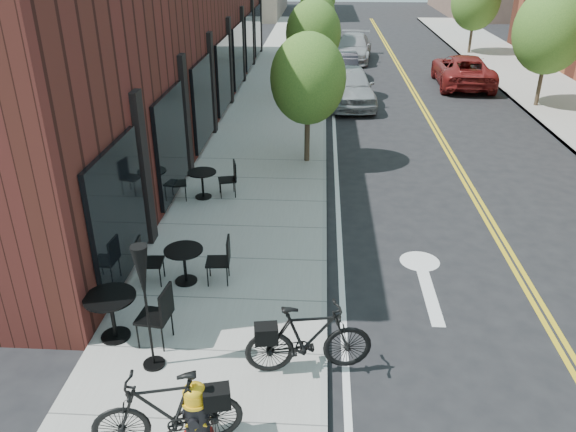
{
  "coord_description": "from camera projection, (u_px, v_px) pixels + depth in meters",
  "views": [
    {
      "loc": [
        -0.21,
        -7.24,
        6.2
      ],
      "look_at": [
        -0.84,
        3.3,
        1.0
      ],
      "focal_mm": 35.0,
      "sensor_mm": 36.0,
      "label": 1
    }
  ],
  "objects": [
    {
      "name": "bistro_set_a",
      "position": [
        112.0,
        311.0,
        9.33
      ],
      "size": [
        2.02,
        0.96,
        1.07
      ],
      "rotation": [
        0.0,
        0.0,
        -0.12
      ],
      "color": "black",
      "rests_on": "sidewalk_near"
    },
    {
      "name": "parked_car_far",
      "position": [
        463.0,
        70.0,
        26.26
      ],
      "size": [
        2.64,
        5.3,
        1.44
      ],
      "primitive_type": "imported",
      "rotation": [
        0.0,
        0.0,
        3.09
      ],
      "color": "maroon",
      "rests_on": "ground"
    },
    {
      "name": "bicycle_right",
      "position": [
        309.0,
        339.0,
        8.59
      ],
      "size": [
        2.04,
        0.86,
        1.19
      ],
      "primitive_type": "imported",
      "rotation": [
        0.0,
        0.0,
        1.73
      ],
      "color": "black",
      "rests_on": "sidewalk_near"
    },
    {
      "name": "building_near",
      "position": [
        151.0,
        22.0,
        20.54
      ],
      "size": [
        5.0,
        28.0,
        7.0
      ],
      "primitive_type": "cube",
      "color": "#471E16",
      "rests_on": "ground"
    },
    {
      "name": "tree_near_b",
      "position": [
        313.0,
        34.0,
        23.26
      ],
      "size": [
        2.3,
        2.3,
        3.98
      ],
      "color": "#382B1E",
      "rests_on": "sidewalk_near"
    },
    {
      "name": "ground",
      "position": [
        327.0,
        360.0,
        9.21
      ],
      "size": [
        120.0,
        120.0,
        0.0
      ],
      "primitive_type": "plane",
      "color": "black",
      "rests_on": "ground"
    },
    {
      "name": "fire_hydrant",
      "position": [
        196.0,
        412.0,
        7.43
      ],
      "size": [
        0.46,
        0.46,
        0.96
      ],
      "rotation": [
        0.0,
        0.0,
        0.09
      ],
      "color": "maroon",
      "rests_on": "sidewalk_near"
    },
    {
      "name": "tree_far_c",
      "position": [
        476.0,
        1.0,
        32.47
      ],
      "size": [
        2.8,
        2.8,
        4.62
      ],
      "color": "#382B1E",
      "rests_on": "sidewalk_far"
    },
    {
      "name": "tree_far_b",
      "position": [
        550.0,
        30.0,
        21.73
      ],
      "size": [
        2.8,
        2.8,
        4.62
      ],
      "color": "#382B1E",
      "rests_on": "sidewalk_far"
    },
    {
      "name": "sidewalk_near",
      "position": [
        265.0,
        150.0,
        18.24
      ],
      "size": [
        4.0,
        70.0,
        0.12
      ],
      "primitive_type": "cube",
      "color": "#9E9B93",
      "rests_on": "ground"
    },
    {
      "name": "tree_near_c",
      "position": [
        316.0,
        15.0,
        30.51
      ],
      "size": [
        2.1,
        2.1,
        3.67
      ],
      "color": "#382B1E",
      "rests_on": "sidewalk_near"
    },
    {
      "name": "patio_umbrella",
      "position": [
        143.0,
        283.0,
        8.25
      ],
      "size": [
        0.35,
        0.35,
        2.16
      ],
      "color": "black",
      "rests_on": "sidewalk_near"
    },
    {
      "name": "bicycle_left",
      "position": [
        167.0,
        411.0,
        7.27
      ],
      "size": [
        2.04,
        0.99,
        1.18
      ],
      "primitive_type": "imported",
      "rotation": [
        0.0,
        0.0,
        -1.34
      ],
      "color": "black",
      "rests_on": "sidewalk_near"
    },
    {
      "name": "parked_car_a",
      "position": [
        349.0,
        86.0,
        23.18
      ],
      "size": [
        2.25,
        4.74,
        1.57
      ],
      "primitive_type": "imported",
      "rotation": [
        0.0,
        0.0,
        0.09
      ],
      "color": "#969A9D",
      "rests_on": "ground"
    },
    {
      "name": "parked_car_b",
      "position": [
        343.0,
        67.0,
        27.18
      ],
      "size": [
        1.53,
        4.03,
        1.31
      ],
      "primitive_type": "imported",
      "rotation": [
        0.0,
        0.0,
        0.03
      ],
      "color": "black",
      "rests_on": "ground"
    },
    {
      "name": "tree_near_a",
      "position": [
        308.0,
        79.0,
        16.15
      ],
      "size": [
        2.2,
        2.2,
        3.81
      ],
      "color": "#382B1E",
      "rests_on": "sidewalk_near"
    },
    {
      "name": "bistro_set_b",
      "position": [
        184.0,
        261.0,
        10.91
      ],
      "size": [
        1.77,
        0.81,
        0.95
      ],
      "rotation": [
        0.0,
        0.0,
        0.08
      ],
      "color": "black",
      "rests_on": "sidewalk_near"
    },
    {
      "name": "bistro_set_c",
      "position": [
        202.0,
        181.0,
        14.56
      ],
      "size": [
        1.77,
        0.91,
        0.93
      ],
      "rotation": [
        0.0,
        0.0,
        0.25
      ],
      "color": "black",
      "rests_on": "sidewalk_near"
    },
    {
      "name": "parked_car_c",
      "position": [
        353.0,
        48.0,
        31.86
      ],
      "size": [
        2.53,
        5.1,
        1.42
      ],
      "primitive_type": "imported",
      "rotation": [
        0.0,
        0.0,
        -0.11
      ],
      "color": "#A1A1A5",
      "rests_on": "ground"
    }
  ]
}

